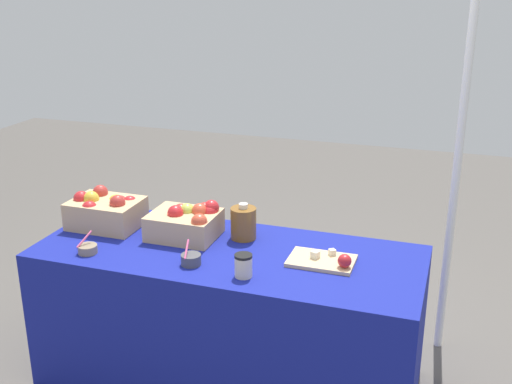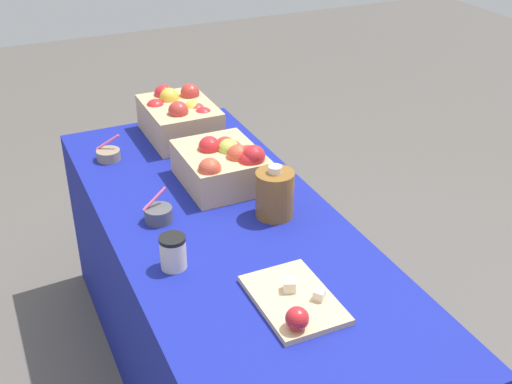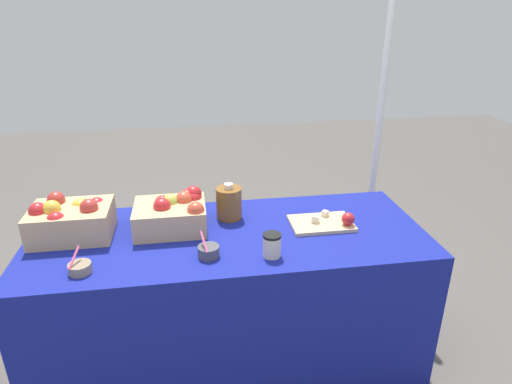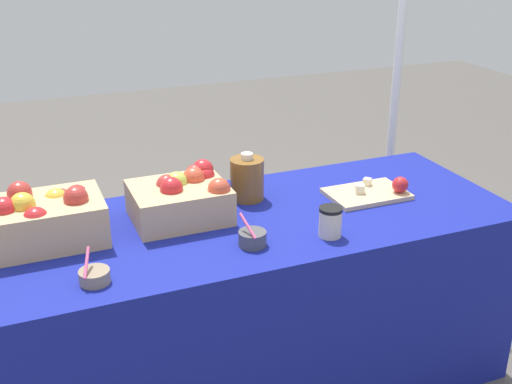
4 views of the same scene
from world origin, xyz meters
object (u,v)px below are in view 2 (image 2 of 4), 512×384
(apple_crate_middle, at_px, (225,163))
(sample_bowl_near, at_px, (108,155))
(sample_bowl_mid, at_px, (158,214))
(cider_jug, at_px, (275,194))
(apple_crate_left, at_px, (179,116))
(cutting_board_front, at_px, (295,302))
(coffee_cup, at_px, (173,252))

(apple_crate_middle, distance_m, sample_bowl_near, 0.52)
(sample_bowl_mid, height_order, cider_jug, cider_jug)
(apple_crate_middle, distance_m, cider_jug, 0.29)
(apple_crate_left, xyz_separation_m, cutting_board_front, (1.22, -0.08, -0.07))
(apple_crate_left, bearing_deg, sample_bowl_near, -73.41)
(cutting_board_front, relative_size, sample_bowl_near, 3.07)
(cider_jug, bearing_deg, apple_crate_middle, -166.11)
(sample_bowl_near, relative_size, coffee_cup, 0.94)
(sample_bowl_near, bearing_deg, apple_crate_left, 106.59)
(apple_crate_middle, bearing_deg, cutting_board_front, -7.43)
(apple_crate_left, height_order, coffee_cup, apple_crate_left)
(apple_crate_left, relative_size, sample_bowl_near, 3.65)
(sample_bowl_mid, xyz_separation_m, coffee_cup, (0.27, -0.04, 0.03))
(sample_bowl_mid, bearing_deg, cider_jug, 71.05)
(cutting_board_front, xyz_separation_m, sample_bowl_mid, (-0.59, -0.21, 0.01))
(cider_jug, bearing_deg, apple_crate_left, -173.93)
(coffee_cup, bearing_deg, sample_bowl_near, -179.58)
(sample_bowl_mid, bearing_deg, coffee_cup, -7.69)
(sample_bowl_near, bearing_deg, coffee_cup, 0.42)
(apple_crate_middle, height_order, sample_bowl_mid, apple_crate_middle)
(apple_crate_middle, bearing_deg, sample_bowl_near, -137.64)
(apple_crate_left, xyz_separation_m, sample_bowl_near, (0.10, -0.33, -0.07))
(apple_crate_left, bearing_deg, apple_crate_middle, 1.43)
(apple_crate_left, xyz_separation_m, coffee_cup, (0.90, -0.33, -0.04))
(apple_crate_left, height_order, apple_crate_middle, apple_crate_left)
(apple_crate_middle, relative_size, sample_bowl_mid, 3.10)
(apple_crate_middle, height_order, cider_jug, cider_jug)
(apple_crate_middle, bearing_deg, coffee_cup, -38.87)
(cider_jug, relative_size, coffee_cup, 1.75)
(cutting_board_front, height_order, cider_jug, cider_jug)
(apple_crate_middle, height_order, coffee_cup, apple_crate_middle)
(sample_bowl_mid, bearing_deg, cutting_board_front, 19.20)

